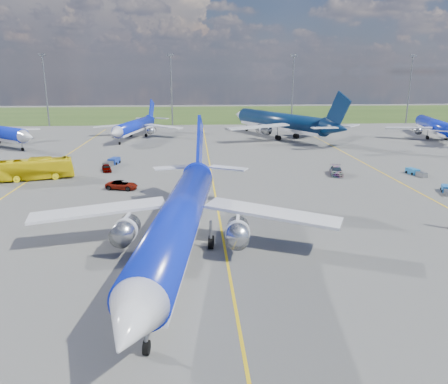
{
  "coord_description": "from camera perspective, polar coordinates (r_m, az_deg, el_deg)",
  "views": [
    {
      "loc": [
        -2.87,
        -36.56,
        17.15
      ],
      "look_at": [
        0.39,
        10.93,
        4.0
      ],
      "focal_mm": 35.0,
      "sensor_mm": 36.0,
      "label": 1
    }
  ],
  "objects": [
    {
      "name": "ground",
      "position": [
        40.49,
        0.52,
        -9.62
      ],
      "size": [
        400.0,
        400.0,
        0.0
      ],
      "primitive_type": "plane",
      "color": "#555553",
      "rests_on": "ground"
    },
    {
      "name": "grass_strip",
      "position": [
        187.37,
        -3.07,
        10.17
      ],
      "size": [
        400.0,
        80.0,
        0.01
      ],
      "primitive_type": "cube",
      "color": "#2D4719",
      "rests_on": "ground"
    },
    {
      "name": "taxiway_lines",
      "position": [
        66.58,
        -1.17,
        0.52
      ],
      "size": [
        60.25,
        160.0,
        0.02
      ],
      "color": "yellow",
      "rests_on": "ground"
    },
    {
      "name": "floodlight_masts",
      "position": [
        147.19,
        1.13,
        13.66
      ],
      "size": [
        202.2,
        0.5,
        22.7
      ],
      "color": "slate",
      "rests_on": "ground"
    },
    {
      "name": "bg_jet_nnw",
      "position": [
        120.27,
        -11.46,
        6.94
      ],
      "size": [
        33.16,
        39.5,
        9.09
      ],
      "primitive_type": null,
      "rotation": [
        0.0,
        0.0,
        -0.21
      ],
      "color": "#0D20B6",
      "rests_on": "ground"
    },
    {
      "name": "bg_jet_n",
      "position": [
        119.17,
        7.27,
        7.05
      ],
      "size": [
        54.51,
        59.62,
        12.64
      ],
      "primitive_type": null,
      "rotation": [
        0.0,
        0.0,
        3.61
      ],
      "color": "#071E40",
      "rests_on": "ground"
    },
    {
      "name": "bg_jet_ne",
      "position": [
        130.14,
        25.68,
        6.36
      ],
      "size": [
        35.0,
        41.62,
        9.56
      ],
      "primitive_type": null,
      "rotation": [
        0.0,
        0.0,
        2.93
      ],
      "color": "#0D20B6",
      "rests_on": "ground"
    },
    {
      "name": "main_airliner",
      "position": [
        42.12,
        -5.7,
        -8.67
      ],
      "size": [
        38.1,
        47.17,
        11.41
      ],
      "primitive_type": null,
      "rotation": [
        0.0,
        0.0,
        -0.12
      ],
      "color": "#0D20B6",
      "rests_on": "ground"
    },
    {
      "name": "apron_bus",
      "position": [
        78.04,
        -23.7,
        2.77
      ],
      "size": [
        13.06,
        6.29,
        3.54
      ],
      "primitive_type": "imported",
      "rotation": [
        0.0,
        0.0,
        1.84
      ],
      "color": "yellow",
      "rests_on": "ground"
    },
    {
      "name": "service_car_a",
      "position": [
        80.46,
        -15.08,
        3.05
      ],
      "size": [
        2.37,
        3.87,
        1.23
      ],
      "primitive_type": "imported",
      "rotation": [
        0.0,
        0.0,
        0.27
      ],
      "color": "#999999",
      "rests_on": "ground"
    },
    {
      "name": "service_car_b",
      "position": [
        67.52,
        -13.21,
        0.89
      ],
      "size": [
        5.14,
        3.26,
        1.32
      ],
      "primitive_type": "imported",
      "rotation": [
        0.0,
        0.0,
        1.33
      ],
      "color": "#999999",
      "rests_on": "ground"
    },
    {
      "name": "service_car_c",
      "position": [
        77.28,
        14.47,
        2.69
      ],
      "size": [
        3.16,
        5.42,
        1.48
      ],
      "primitive_type": "imported",
      "rotation": [
        0.0,
        0.0,
        -0.23
      ],
      "color": "#999999",
      "rests_on": "ground"
    },
    {
      "name": "baggage_tug_w",
      "position": [
        71.6,
        27.12,
        0.22
      ],
      "size": [
        2.65,
        4.29,
        0.94
      ],
      "rotation": [
        0.0,
        0.0,
        -0.4
      ],
      "color": "#1B5AA7",
      "rests_on": "ground"
    },
    {
      "name": "baggage_tug_c",
      "position": [
        85.83,
        -14.41,
        3.8
      ],
      "size": [
        2.59,
        5.35,
        1.16
      ],
      "rotation": [
        0.0,
        0.0,
        -0.24
      ],
      "color": "navy",
      "rests_on": "ground"
    },
    {
      "name": "baggage_tug_e",
      "position": [
        81.86,
        23.75,
        2.36
      ],
      "size": [
        2.06,
        4.49,
        0.98
      ],
      "rotation": [
        0.0,
        0.0,
        0.22
      ],
      "color": "#1B66A6",
      "rests_on": "ground"
    }
  ]
}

